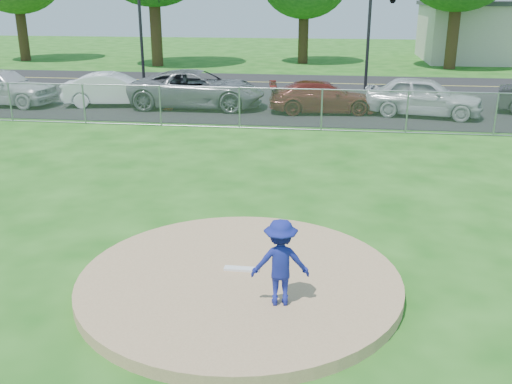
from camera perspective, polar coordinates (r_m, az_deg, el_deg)
ground at (r=19.09m, az=3.31°, el=4.91°), size 120.00×120.00×0.00m
pitchers_mound at (r=9.71m, az=-1.64°, el=-8.86°), size 5.40×5.40×0.20m
pitching_rubber at (r=9.83m, az=-1.45°, el=-7.70°), size 0.60×0.15×0.04m
chain_link_fence at (r=20.88m, az=3.81°, el=8.23°), size 40.00×0.06×1.50m
parking_lot at (r=25.43m, az=4.54°, el=8.44°), size 50.00×8.00×0.01m
street at (r=32.82m, az=5.38°, el=10.80°), size 60.00×7.00×0.01m
traffic_signal_left at (r=32.16m, az=-11.09°, el=16.39°), size 1.28×0.20×5.60m
pitcher at (r=8.56m, az=2.45°, el=-7.05°), size 0.94×0.63×1.36m
traffic_cone at (r=25.06m, az=-8.81°, el=8.87°), size 0.33×0.33×0.63m
parked_car_silver at (r=28.13m, az=-24.14°, el=9.63°), size 5.04×2.31×1.68m
parked_car_white at (r=26.41m, az=-14.01°, el=9.93°), size 4.56×2.31×1.43m
parked_car_gray at (r=25.29m, az=-5.89°, el=10.21°), size 5.86×2.77×1.62m
parked_car_darkred at (r=24.21m, az=6.68°, el=9.41°), size 4.66×2.36×1.30m
parked_car_pearl at (r=24.31m, az=16.37°, el=9.16°), size 4.92×2.72×1.58m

